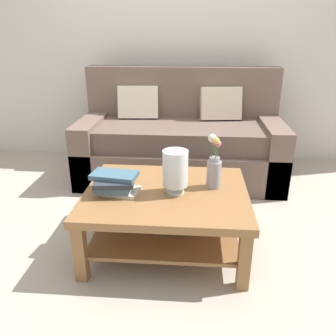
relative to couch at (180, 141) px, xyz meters
The scene contains 7 objects.
ground_plane 1.07m from the couch, 96.85° to the right, with size 10.00×10.00×0.00m, color #ADA393.
back_wall 1.19m from the couch, 100.57° to the left, with size 6.40×0.12×2.70m, color beige.
couch is the anchor object (origin of this frame).
coffee_table 1.27m from the couch, 91.46° to the right, with size 1.06×0.87×0.42m.
book_stack_main 1.37m from the couch, 105.37° to the right, with size 0.32×0.25×0.13m.
glass_hurricane_vase 1.31m from the couch, 88.99° to the right, with size 0.16×0.16×0.29m.
flower_pitcher 1.23m from the couch, 77.16° to the right, with size 0.10×0.10×0.37m.
Camera 1 is at (0.25, -2.27, 1.40)m, focal length 36.55 mm.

